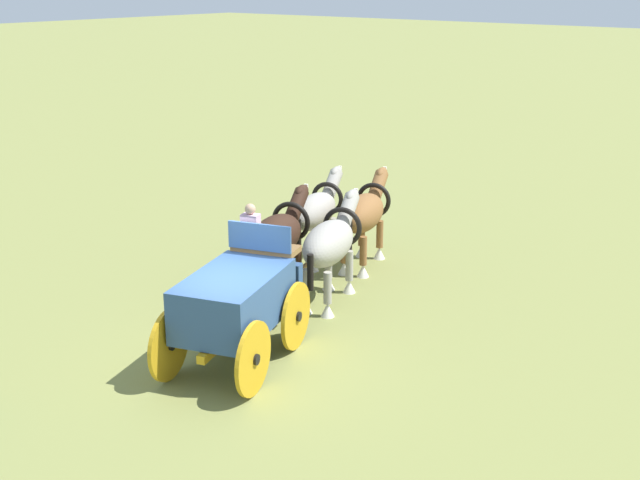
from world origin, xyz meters
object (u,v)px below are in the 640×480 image
Objects in this scene: show_wagon at (237,300)px; draft_horse_lead_near at (317,212)px; draft_horse_rear_off at (330,244)px; draft_horse_rear_near at (277,238)px; draft_horse_lead_off at (365,214)px.

show_wagon is 6.11m from draft_horse_lead_near.
draft_horse_rear_off is 1.00× the size of draft_horse_lead_near.
draft_horse_rear_near is at bearing 29.28° from show_wagon.
show_wagon reaches higher than draft_horse_lead_near.
draft_horse_rear_near is at bearing 172.24° from draft_horse_lead_off.
draft_horse_rear_off is 2.92m from draft_horse_lead_near.
draft_horse_lead_near is at bearing 18.73° from draft_horse_rear_near.
show_wagon is 1.84× the size of draft_horse_lead_off.
draft_horse_rear_near is at bearing 108.89° from draft_horse_rear_off.
draft_horse_lead_near is (5.55, 2.56, 0.06)m from show_wagon.
draft_horse_rear_near is 1.30m from draft_horse_rear_off.
draft_horse_rear_off is at bearing -134.82° from draft_horse_lead_near.
draft_horse_rear_near is 1.01× the size of draft_horse_lead_near.
show_wagon is at bearing -155.22° from draft_horse_lead_near.
draft_horse_rear_off is at bearing -161.27° from draft_horse_lead_off.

